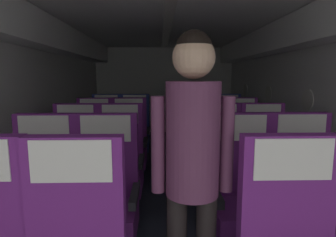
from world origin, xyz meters
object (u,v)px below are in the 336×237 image
(seat_d_left_aisle, at_px, (129,146))
(seat_c_right_aisle, at_px, (264,164))
(seat_c_left_aisle, at_px, (120,165))
(seat_d_right_aisle, at_px, (241,145))
(seat_c_right_window, at_px, (219,164))
(seat_e_left_window, at_px, (106,134))
(seat_c_left_window, at_px, (75,166))
(seat_d_right_window, at_px, (207,145))
(seat_b_right_aisle, at_px, (303,197))
(seat_e_right_aisle, at_px, (227,133))
(seat_b_left_aisle, at_px, (106,200))
(seat_b_left_window, at_px, (43,201))
(seat_d_left_window, at_px, (94,146))
(flight_attendant, at_px, (193,152))
(seat_e_left_aisle, at_px, (135,134))
(seat_b_right_window, at_px, (243,198))
(seat_e_right_window, at_px, (198,133))

(seat_d_left_aisle, bearing_deg, seat_c_right_aisle, -29.09)
(seat_c_left_aisle, bearing_deg, seat_d_right_aisle, 28.48)
(seat_c_right_window, height_order, seat_d_left_aisle, same)
(seat_e_left_window, bearing_deg, seat_d_left_aisle, -60.75)
(seat_c_left_aisle, height_order, seat_d_right_aisle, same)
(seat_c_left_window, bearing_deg, seat_d_right_window, 28.59)
(seat_b_right_aisle, height_order, seat_e_right_aisle, same)
(seat_b_left_aisle, height_order, seat_c_left_aisle, same)
(seat_d_left_aisle, relative_size, seat_d_right_window, 1.00)
(seat_b_right_aisle, distance_m, seat_e_right_aisle, 2.46)
(seat_b_left_window, relative_size, seat_c_left_aisle, 1.00)
(seat_b_right_aisle, relative_size, seat_e_right_aisle, 1.00)
(seat_d_left_window, relative_size, flight_attendant, 0.69)
(seat_c_left_aisle, relative_size, seat_d_left_aisle, 1.00)
(seat_b_left_window, distance_m, seat_e_left_aisle, 2.52)
(seat_b_right_window, height_order, seat_c_left_aisle, same)
(seat_c_left_aisle, height_order, seat_d_left_aisle, same)
(seat_b_left_aisle, relative_size, seat_c_left_aisle, 1.00)
(seat_c_right_aisle, height_order, seat_c_right_window, same)
(seat_c_right_window, height_order, seat_d_left_window, same)
(seat_b_right_window, distance_m, seat_d_right_aisle, 1.71)
(seat_b_right_aisle, relative_size, seat_b_right_window, 1.00)
(seat_e_left_aisle, distance_m, seat_e_right_window, 1.04)
(seat_b_left_aisle, xyz_separation_m, seat_c_right_aisle, (1.51, 0.83, 0.00))
(seat_c_left_window, relative_size, seat_e_right_aisle, 1.00)
(seat_d_left_window, relative_size, seat_e_left_window, 1.00)
(seat_b_right_window, bearing_deg, seat_c_right_window, 89.94)
(seat_b_left_window, xyz_separation_m, seat_e_right_aisle, (1.97, 2.47, 0.00))
(seat_c_right_window, distance_m, seat_d_right_aisle, 0.93)
(seat_c_right_window, height_order, seat_e_left_aisle, same)
(seat_b_right_window, bearing_deg, seat_e_left_window, 121.11)
(seat_d_left_window, distance_m, seat_d_left_aisle, 0.46)
(seat_c_right_window, height_order, seat_e_right_window, same)
(seat_c_left_window, height_order, seat_c_right_window, same)
(seat_c_right_window, xyz_separation_m, seat_e_left_window, (-1.51, 1.66, 0.00))
(seat_c_left_window, height_order, seat_d_left_window, same)
(seat_d_left_window, xyz_separation_m, seat_e_left_aisle, (0.47, 0.83, 0.00))
(seat_c_left_aisle, distance_m, seat_d_right_window, 1.34)
(seat_d_right_aisle, bearing_deg, seat_b_right_aisle, -90.04)
(seat_b_right_window, relative_size, seat_c_right_window, 1.00)
(seat_b_right_window, bearing_deg, seat_c_left_aisle, 141.58)
(seat_c_left_window, bearing_deg, seat_b_left_aisle, -60.38)
(seat_d_left_window, bearing_deg, seat_e_right_window, 28.52)
(seat_b_right_window, height_order, seat_c_left_window, same)
(seat_d_right_aisle, xyz_separation_m, flight_attendant, (-0.93, -2.23, 0.53))
(seat_b_left_window, relative_size, seat_e_right_window, 1.00)
(seat_c_right_aisle, xyz_separation_m, flight_attendant, (-0.93, -1.41, 0.53))
(seat_d_left_window, bearing_deg, seat_d_left_aisle, 2.70)
(seat_d_left_window, bearing_deg, seat_d_right_window, 0.20)
(seat_b_right_aisle, xyz_separation_m, seat_d_right_window, (-0.46, 1.65, 0.00))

